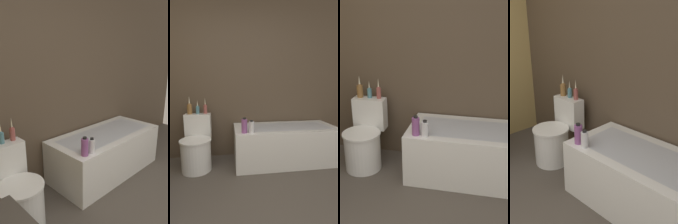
% 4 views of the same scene
% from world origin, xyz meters
% --- Properties ---
extents(wall_back_tiled, '(6.40, 0.06, 2.60)m').
position_xyz_m(wall_back_tiled, '(0.00, 2.33, 1.30)').
color(wall_back_tiled, brown).
rests_on(wall_back_tiled, ground_plane).
extents(bathtub, '(1.52, 0.69, 0.55)m').
position_xyz_m(bathtub, '(0.75, 1.93, 0.28)').
color(bathtub, white).
rests_on(bathtub, ground).
extents(toilet, '(0.42, 0.57, 0.75)m').
position_xyz_m(toilet, '(-0.55, 1.90, 0.30)').
color(toilet, white).
rests_on(toilet, ground).
extents(vase_gold, '(0.07, 0.07, 0.26)m').
position_xyz_m(vase_gold, '(-0.66, 2.13, 0.83)').
color(vase_gold, olive).
rests_on(vase_gold, toilet).
extents(vase_silver, '(0.05, 0.05, 0.20)m').
position_xyz_m(vase_silver, '(-0.55, 2.14, 0.81)').
color(vase_silver, teal).
rests_on(vase_silver, toilet).
extents(vase_bronze, '(0.05, 0.05, 0.23)m').
position_xyz_m(vase_bronze, '(-0.44, 2.13, 0.82)').
color(vase_bronze, '#994C47').
rests_on(vase_bronze, toilet).
extents(shampoo_bottle_tall, '(0.08, 0.08, 0.20)m').
position_xyz_m(shampoo_bottle_tall, '(0.11, 1.68, 0.65)').
color(shampoo_bottle_tall, '#8C4C8C').
rests_on(shampoo_bottle_tall, bathtub).
extents(shampoo_bottle_short, '(0.07, 0.07, 0.17)m').
position_xyz_m(shampoo_bottle_short, '(0.20, 1.67, 0.63)').
color(shampoo_bottle_short, silver).
rests_on(shampoo_bottle_short, bathtub).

